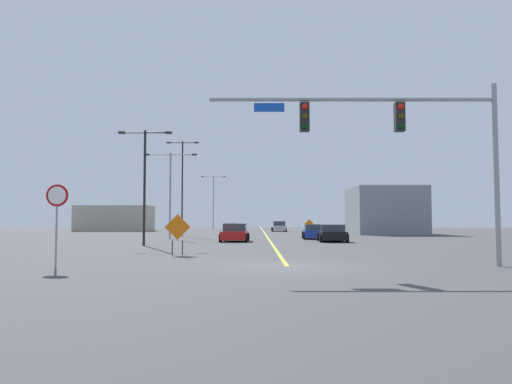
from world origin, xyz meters
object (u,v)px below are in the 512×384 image
at_px(street_lamp_near_left, 180,181).
at_px(car_black_mid, 330,234).
at_px(street_lamp_far_right, 143,176).
at_px(car_red_near, 233,233).
at_px(stop_sign, 55,209).
at_px(construction_sign_median_near, 176,229).
at_px(traffic_signal_assembly, 398,132).
at_px(street_lamp_near_right, 168,186).
at_px(car_blue_passing, 312,232).
at_px(street_lamp_mid_left, 211,198).
at_px(car_silver_distant, 277,227).
at_px(car_green_far, 229,228).
at_px(construction_sign_left_lane, 307,225).

relative_size(street_lamp_near_left, car_black_mid, 2.30).
xyz_separation_m(street_lamp_far_right, car_red_near, (5.57, 6.54, -3.84)).
bearing_deg(car_black_mid, stop_sign, -121.19).
bearing_deg(construction_sign_median_near, traffic_signal_assembly, -32.79).
xyz_separation_m(street_lamp_near_right, construction_sign_median_near, (3.86, -19.74, -3.41)).
bearing_deg(car_blue_passing, street_lamp_mid_left, 106.19).
bearing_deg(car_silver_distant, street_lamp_near_right, -110.47).
bearing_deg(street_lamp_mid_left, car_silver_distant, -53.58).
bearing_deg(car_silver_distant, car_blue_passing, -86.60).
height_order(traffic_signal_assembly, car_blue_passing, traffic_signal_assembly).
xyz_separation_m(traffic_signal_assembly, car_green_far, (-8.71, 50.70, -4.25)).
distance_m(construction_sign_median_near, car_black_mid, 17.35).
relative_size(construction_sign_median_near, car_silver_distant, 0.42).
relative_size(street_lamp_mid_left, street_lamp_near_left, 0.96).
bearing_deg(construction_sign_median_near, car_silver_distant, 81.76).
height_order(street_lamp_near_left, car_black_mid, street_lamp_near_left).
bearing_deg(stop_sign, car_blue_passing, 65.87).
distance_m(street_lamp_near_left, car_blue_passing, 15.85).
height_order(street_lamp_mid_left, street_lamp_near_right, street_lamp_mid_left).
height_order(construction_sign_median_near, car_black_mid, construction_sign_median_near).
distance_m(construction_sign_median_near, car_green_far, 44.95).
bearing_deg(construction_sign_left_lane, traffic_signal_assembly, -91.33).
bearing_deg(street_lamp_near_right, car_black_mid, -21.52).
xyz_separation_m(street_lamp_far_right, car_black_mid, (13.09, 6.17, -3.86)).
xyz_separation_m(street_lamp_mid_left, car_black_mid, (13.53, -49.67, -5.04)).
xyz_separation_m(traffic_signal_assembly, construction_sign_left_lane, (0.89, 38.60, -3.69)).
bearing_deg(street_lamp_far_right, street_lamp_mid_left, 90.45).
relative_size(street_lamp_far_right, car_red_near, 1.92).
distance_m(street_lamp_near_right, car_blue_passing, 13.32).
bearing_deg(construction_sign_left_lane, car_red_near, -113.24).
height_order(traffic_signal_assembly, street_lamp_near_right, street_lamp_near_right).
bearing_deg(street_lamp_near_left, car_blue_passing, -30.90).
xyz_separation_m(street_lamp_mid_left, car_red_near, (6.01, -49.30, -5.02)).
height_order(street_lamp_mid_left, car_red_near, street_lamp_mid_left).
relative_size(stop_sign, car_blue_passing, 0.66).
distance_m(street_lamp_near_right, car_green_far, 25.85).
height_order(construction_sign_left_lane, car_blue_passing, construction_sign_left_lane).
bearing_deg(stop_sign, street_lamp_near_left, 91.57).
bearing_deg(car_green_far, street_lamp_far_right, -95.79).
bearing_deg(car_green_far, street_lamp_mid_left, 102.25).
bearing_deg(car_red_near, construction_sign_left_lane, 66.76).
relative_size(street_lamp_near_right, construction_sign_median_near, 3.95).
xyz_separation_m(stop_sign, construction_sign_median_near, (3.09, 6.51, -0.80)).
distance_m(car_green_far, car_black_mid, 31.92).
distance_m(stop_sign, car_blue_passing, 29.21).
height_order(car_blue_passing, car_black_mid, car_black_mid).
relative_size(street_lamp_near_left, car_red_near, 2.56).
distance_m(car_red_near, car_black_mid, 7.53).
relative_size(construction_sign_median_near, car_blue_passing, 0.44).
bearing_deg(car_green_far, car_blue_passing, -70.87).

